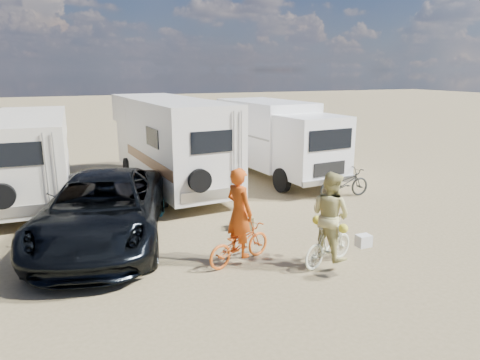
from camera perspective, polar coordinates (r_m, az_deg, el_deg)
name	(u,v)px	position (r m, az deg, el deg)	size (l,w,h in m)	color
ground	(271,268)	(9.64, 4.01, -11.25)	(140.00, 140.00, 0.00)	#937F57
rv_main	(170,144)	(15.84, -9.11, 4.66)	(2.28, 7.51, 3.15)	silver
rv_left	(31,158)	(15.71, -25.50, 2.61)	(2.22, 6.98, 2.73)	white
box_truck	(278,141)	(17.09, 4.95, 5.10)	(2.29, 6.22, 2.93)	white
dark_suv	(103,209)	(11.20, -17.37, -3.63)	(2.76, 5.99, 1.66)	black
bike_man	(239,243)	(9.70, -0.09, -8.22)	(0.58, 1.66, 0.87)	#CF5518
bike_woman	(329,244)	(9.78, 11.42, -8.18)	(0.43, 1.52, 0.91)	beige
rider_man	(239,220)	(9.51, -0.09, -5.22)	(0.71, 0.47, 1.95)	#C04610
rider_woman	(330,223)	(9.61, 11.56, -5.50)	(0.92, 0.71, 1.89)	tan
bike_parked	(344,183)	(14.93, 13.36, -0.40)	(0.64, 1.84, 0.97)	#232623
cooler	(153,207)	(13.09, -11.22, -3.48)	(0.57, 0.42, 0.46)	#296A81
crate	(244,222)	(11.77, 0.57, -5.48)	(0.44, 0.44, 0.36)	olive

